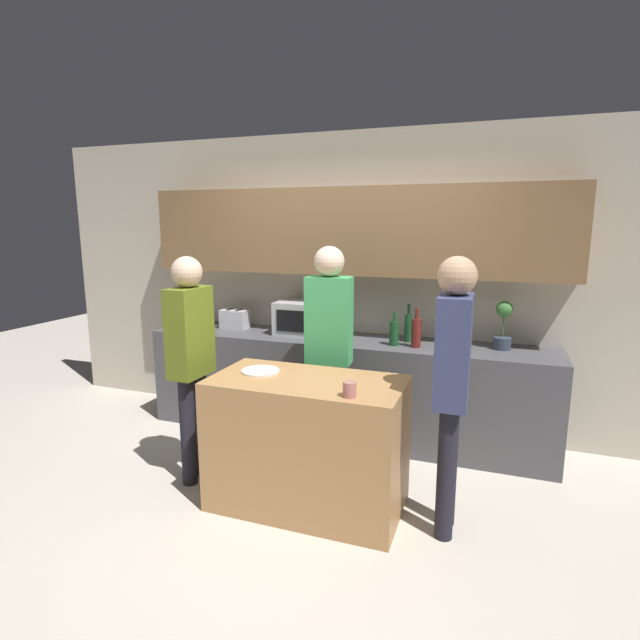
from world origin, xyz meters
TOP-DOWN VIEW (x-y plane):
  - ground_plane at (0.00, 0.00)m, footprint 14.00×14.00m
  - back_wall at (0.00, 1.66)m, footprint 6.40×0.40m
  - back_counter at (0.00, 1.39)m, footprint 3.60×0.62m
  - kitchen_island at (0.12, 0.19)m, footprint 1.27×0.66m
  - microwave at (-0.38, 1.46)m, footprint 0.52×0.39m
  - toaster at (-1.13, 1.47)m, footprint 0.26×0.16m
  - potted_plant at (1.32, 1.47)m, footprint 0.14×0.14m
  - bottle_0 at (0.47, 1.30)m, footprint 0.08×0.08m
  - bottle_1 at (0.55, 1.47)m, footprint 0.07×0.07m
  - bottle_2 at (0.65, 1.29)m, footprint 0.08×0.08m
  - plate_on_island at (-0.24, 0.24)m, footprint 0.26×0.26m
  - cup_0 at (0.48, -0.04)m, footprint 0.08×0.08m
  - person_left at (1.04, 0.21)m, footprint 0.22×0.34m
  - person_center at (-0.79, 0.24)m, footprint 0.22×0.35m
  - person_right at (0.07, 0.78)m, footprint 0.35×0.23m

SIDE VIEW (x-z plane):
  - ground_plane at x=0.00m, z-range 0.00..0.00m
  - kitchen_island at x=0.12m, z-range 0.00..0.89m
  - back_counter at x=0.00m, z-range 0.00..0.89m
  - plate_on_island at x=-0.24m, z-range 0.89..0.91m
  - cup_0 at x=0.48m, z-range 0.89..0.98m
  - toaster at x=-1.13m, z-range 0.89..1.08m
  - person_center at x=-0.79m, z-range 0.16..1.83m
  - bottle_0 at x=0.47m, z-range 0.86..1.14m
  - bottle_2 at x=0.65m, z-range 0.85..1.18m
  - bottle_1 at x=0.55m, z-range 0.85..1.18m
  - person_left at x=1.04m, z-range 0.17..1.88m
  - person_right at x=0.07m, z-range 0.17..1.90m
  - microwave at x=-0.38m, z-range 0.89..1.19m
  - potted_plant at x=1.32m, z-range 0.89..1.29m
  - back_wall at x=0.00m, z-range 0.19..2.89m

